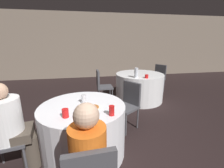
# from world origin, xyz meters

# --- Properties ---
(ground_plane) EXTENTS (16.00, 16.00, 0.00)m
(ground_plane) POSITION_xyz_m (0.00, 0.00, 0.00)
(ground_plane) COLOR black
(wall_back) EXTENTS (16.00, 0.06, 2.80)m
(wall_back) POSITION_xyz_m (0.00, 5.06, 1.40)
(wall_back) COLOR gray
(wall_back) RESTS_ON ground_plane
(table_near) EXTENTS (1.19, 1.19, 0.75)m
(table_near) POSITION_xyz_m (-0.12, 0.09, 0.37)
(table_near) COLOR silver
(table_near) RESTS_ON ground_plane
(table_far) EXTENTS (1.30, 1.30, 0.75)m
(table_far) POSITION_xyz_m (1.41, 1.95, 0.37)
(table_far) COLOR white
(table_far) RESTS_ON ground_plane
(chair_near_northeast) EXTENTS (0.56, 0.56, 0.88)m
(chair_near_northeast) POSITION_xyz_m (0.71, 0.65, 0.53)
(chair_near_northeast) COLOR #47474C
(chair_near_northeast) RESTS_ON ground_plane
(chair_far_northeast) EXTENTS (0.56, 0.56, 0.88)m
(chair_far_northeast) POSITION_xyz_m (2.29, 2.54, 0.53)
(chair_far_northeast) COLOR #47474C
(chair_far_northeast) RESTS_ON ground_plane
(chair_far_west) EXTENTS (0.41, 0.40, 0.88)m
(chair_far_west) POSITION_xyz_m (0.35, 1.94, 0.53)
(chair_far_west) COLOR #47474C
(chair_far_west) RESTS_ON ground_plane
(person_white_shirt) EXTENTS (0.52, 0.41, 1.16)m
(person_white_shirt) POSITION_xyz_m (-0.96, -0.06, 0.60)
(person_white_shirt) COLOR #4C4238
(person_white_shirt) RESTS_ON ground_plane
(person_orange_shirt) EXTENTS (0.31, 0.49, 1.16)m
(person_orange_shirt) POSITION_xyz_m (-0.07, -0.75, 0.58)
(person_orange_shirt) COLOR black
(person_orange_shirt) RESTS_ON ground_plane
(pizza_plate_near) EXTENTS (0.25, 0.25, 0.02)m
(pizza_plate_near) POSITION_xyz_m (0.02, -0.01, 0.76)
(pizza_plate_near) COLOR white
(pizza_plate_near) RESTS_ON table_near
(soda_can_red) EXTENTS (0.07, 0.07, 0.12)m
(soda_can_red) POSITION_xyz_m (0.23, -0.26, 0.81)
(soda_can_red) COLOR red
(soda_can_red) RESTS_ON table_near
(soda_can_silver) EXTENTS (0.07, 0.07, 0.12)m
(soda_can_silver) POSITION_xyz_m (-0.10, 0.19, 0.81)
(soda_can_silver) COLOR silver
(soda_can_silver) RESTS_ON table_near
(cup_near) EXTENTS (0.08, 0.08, 0.10)m
(cup_near) POSITION_xyz_m (-0.31, -0.21, 0.80)
(cup_near) COLOR red
(cup_near) RESTS_ON table_near
(bottle_far) EXTENTS (0.09, 0.09, 0.24)m
(bottle_far) POSITION_xyz_m (1.16, 1.53, 0.87)
(bottle_far) COLOR silver
(bottle_far) RESTS_ON table_far
(cup_far) EXTENTS (0.08, 0.08, 0.09)m
(cup_far) POSITION_xyz_m (1.39, 1.44, 0.79)
(cup_far) COLOR red
(cup_far) RESTS_ON table_far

